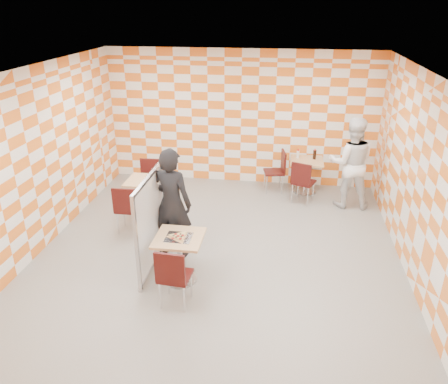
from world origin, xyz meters
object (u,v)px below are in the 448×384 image
man_dark (172,204)px  man_white (351,163)px  second_table (306,170)px  soda_bottle (315,155)px  chair_main_front (173,274)px  sport_bottle (298,154)px  partition (150,223)px  main_table (180,251)px  chair_empty_near (127,206)px  chair_second_front (302,179)px  chair_empty_far (150,178)px  empty_table (146,191)px  chair_second_side (278,168)px

man_dark → man_white: bearing=-131.8°
second_table → soda_bottle: size_ratio=3.26×
chair_main_front → sport_bottle: bearing=69.2°
partition → soda_bottle: partition is taller
main_table → chair_empty_near: bearing=134.8°
second_table → partition: size_ratio=0.48×
chair_second_front → chair_empty_far: (-3.13, -0.37, 0.00)m
partition → man_white: (3.30, 2.81, 0.14)m
chair_empty_near → chair_main_front: bearing=-55.2°
chair_empty_near → chair_empty_far: 1.37m
chair_second_front → chair_empty_far: 3.15m
man_white → chair_main_front: bearing=54.7°
partition → soda_bottle: size_ratio=6.74×
empty_table → chair_second_front: bearing=17.8°
chair_main_front → soda_bottle: 4.86m
chair_empty_far → chair_second_side: bearing=20.3°
chair_empty_far → man_dark: bearing=-62.9°
main_table → chair_second_side: 3.87m
soda_bottle → chair_second_front: bearing=-109.5°
chair_empty_near → man_dark: 1.21m
chair_second_front → sport_bottle: 0.81m
empty_table → chair_empty_near: (-0.11, -0.76, 0.04)m
second_table → chair_main_front: 4.70m
main_table → chair_second_side: size_ratio=0.81×
second_table → man_dark: 3.72m
chair_main_front → soda_bottle: soda_bottle is taller
empty_table → sport_bottle: size_ratio=3.75×
empty_table → chair_empty_far: 0.61m
soda_bottle → chair_empty_near: bearing=-144.1°
partition → sport_bottle: size_ratio=7.75×
second_table → chair_second_side: size_ratio=0.81×
chair_second_side → chair_empty_near: bearing=-138.3°
empty_table → soda_bottle: 3.70m
chair_main_front → chair_second_side: size_ratio=1.00×
sport_bottle → man_white: bearing=-33.6°
second_table → chair_main_front: chair_main_front is taller
chair_second_side → chair_empty_near: 3.51m
chair_second_front → chair_empty_near: bearing=-151.0°
empty_table → man_white: size_ratio=0.40×
main_table → man_dark: size_ratio=0.40×
main_table → sport_bottle: bearing=65.2°
empty_table → chair_main_front: size_ratio=0.81×
main_table → chair_empty_near: size_ratio=0.81×
chair_main_front → man_white: size_ratio=0.50×
sport_bottle → soda_bottle: size_ratio=0.87×
second_table → man_white: size_ratio=0.40×
chair_second_side → sport_bottle: (0.41, 0.15, 0.29)m
chair_second_side → chair_empty_far: (-2.62, -0.97, 0.00)m
man_white → second_table: bearing=-33.2°
man_dark → empty_table: bearing=-46.0°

